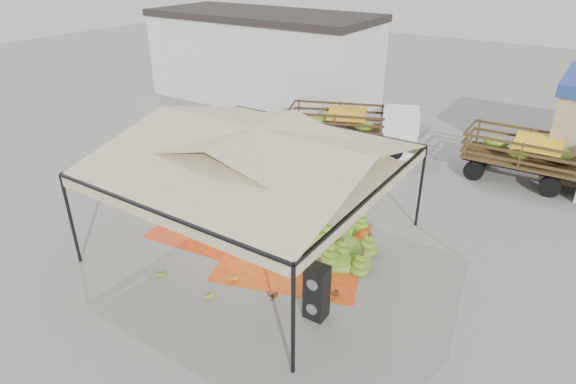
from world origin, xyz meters
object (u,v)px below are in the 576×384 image
Objects in this scene: vendor at (360,192)px; banana_heap at (304,222)px; speaker_stack at (317,292)px; truck_right at (551,157)px; truck_left at (358,124)px.

banana_heap is at bearing 90.57° from vendor.
truck_right is at bearing 71.18° from speaker_stack.
banana_heap is 10.84m from truck_right.
banana_heap is at bearing 125.79° from speaker_stack.
truck_right is (6.19, 8.87, 0.69)m from banana_heap.
vendor is at bearing -130.61° from truck_right.
truck_left is 1.04× the size of truck_right.
vendor is at bearing -84.61° from truck_left.
vendor is (0.89, 2.42, 0.37)m from banana_heap.
truck_left is at bearing 110.28° from speaker_stack.
banana_heap is at bearing -126.09° from truck_right.
truck_right reaches higher than speaker_stack.
banana_heap is at bearing -97.42° from truck_left.
truck_right is at bearing -17.77° from truck_left.
vendor reaches higher than banana_heap.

